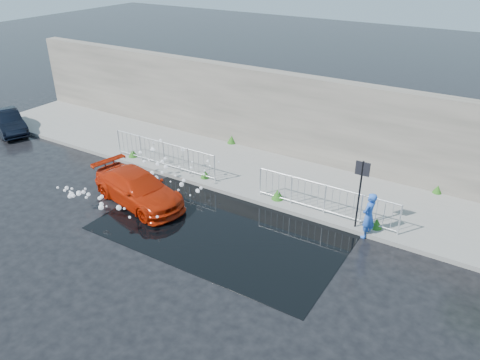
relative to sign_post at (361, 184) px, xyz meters
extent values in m
plane|color=black|center=(-4.20, -3.10, -1.72)|extent=(90.00, 90.00, 0.00)
cube|color=gray|center=(-4.20, 1.90, -1.65)|extent=(30.00, 4.00, 0.15)
cube|color=gray|center=(-4.20, -0.10, -1.64)|extent=(30.00, 0.25, 0.16)
cube|color=#59534B|center=(-4.20, 4.10, 0.18)|extent=(30.00, 0.60, 3.50)
cube|color=black|center=(-3.70, -2.10, -1.72)|extent=(8.00, 5.00, 0.01)
cylinder|color=black|center=(0.00, 0.00, -0.47)|extent=(0.06, 0.06, 2.50)
cube|color=black|center=(0.00, 0.00, 0.53)|extent=(0.45, 0.04, 0.45)
cylinder|color=silver|center=(-10.70, 0.25, -1.02)|extent=(0.05, 0.05, 1.10)
cylinder|color=silver|center=(-5.70, 0.25, -1.02)|extent=(0.05, 0.05, 1.10)
cylinder|color=silver|center=(-8.20, 0.25, -0.50)|extent=(5.00, 0.04, 0.04)
cylinder|color=silver|center=(-8.20, 0.25, -1.45)|extent=(5.00, 0.04, 0.04)
cylinder|color=silver|center=(-3.70, 0.25, -1.02)|extent=(0.05, 0.05, 1.10)
cylinder|color=silver|center=(1.30, 0.25, -1.02)|extent=(0.05, 0.05, 1.10)
cylinder|color=silver|center=(-1.20, 0.25, -0.50)|extent=(5.00, 0.04, 0.04)
cylinder|color=silver|center=(-1.20, 0.25, -1.45)|extent=(5.00, 0.04, 0.04)
cone|color=#174512|center=(-10.00, 0.30, -1.42)|extent=(0.40, 0.40, 0.32)
cone|color=#174512|center=(-6.20, 0.30, -1.41)|extent=(0.36, 0.36, 0.32)
cone|color=#174512|center=(-3.00, 0.30, -1.38)|extent=(0.44, 0.44, 0.38)
cone|color=#174512|center=(0.60, 0.30, -1.40)|extent=(0.38, 0.38, 0.34)
cone|color=#174512|center=(-7.20, 3.80, -1.39)|extent=(0.42, 0.42, 0.36)
cone|color=#174512|center=(1.80, 3.80, -1.42)|extent=(0.34, 0.34, 0.30)
sphere|color=white|center=(-7.41, -0.58, -1.06)|extent=(0.16, 0.16, 0.16)
sphere|color=white|center=(-8.09, -1.60, -1.48)|extent=(0.15, 0.15, 0.15)
sphere|color=white|center=(-7.89, -0.51, -1.08)|extent=(0.15, 0.15, 0.15)
sphere|color=white|center=(-8.62, 0.11, -0.86)|extent=(0.16, 0.16, 0.16)
sphere|color=white|center=(-8.73, -1.31, -1.46)|extent=(0.06, 0.06, 0.06)
sphere|color=white|center=(-7.72, -0.41, -0.97)|extent=(0.15, 0.15, 0.15)
sphere|color=white|center=(-5.82, 0.12, -0.89)|extent=(0.06, 0.06, 0.06)
sphere|color=white|center=(-6.28, -1.06, -1.29)|extent=(0.17, 0.17, 0.17)
sphere|color=white|center=(-6.98, -0.30, -1.05)|extent=(0.08, 0.08, 0.08)
sphere|color=white|center=(-7.36, 0.46, -0.71)|extent=(0.17, 0.17, 0.17)
sphere|color=white|center=(-8.51, -0.59, -1.09)|extent=(0.14, 0.14, 0.14)
sphere|color=white|center=(-6.21, -1.01, -1.12)|extent=(0.14, 0.14, 0.14)
sphere|color=white|center=(-8.91, 0.47, -0.76)|extent=(0.09, 0.09, 0.09)
sphere|color=white|center=(-9.00, -0.26, -0.94)|extent=(0.14, 0.14, 0.14)
sphere|color=white|center=(-5.55, -1.06, -1.34)|extent=(0.16, 0.16, 0.16)
sphere|color=white|center=(-5.51, -1.09, -1.34)|extent=(0.12, 0.12, 0.12)
sphere|color=white|center=(-7.80, -0.95, -1.26)|extent=(0.17, 0.17, 0.17)
sphere|color=white|center=(-8.40, -0.44, -1.08)|extent=(0.07, 0.07, 0.07)
sphere|color=white|center=(-5.46, -0.97, -1.24)|extent=(0.12, 0.12, 0.12)
sphere|color=white|center=(-7.60, -0.98, -1.41)|extent=(0.18, 0.18, 0.18)
sphere|color=white|center=(-6.07, 0.35, -0.85)|extent=(0.12, 0.12, 0.12)
sphere|color=white|center=(-6.66, 0.11, -0.93)|extent=(0.07, 0.07, 0.07)
sphere|color=white|center=(-5.61, 0.39, -0.79)|extent=(0.08, 0.08, 0.08)
sphere|color=white|center=(-8.80, 0.16, -0.93)|extent=(0.09, 0.09, 0.09)
sphere|color=white|center=(-6.30, -1.24, -1.45)|extent=(0.09, 0.09, 0.09)
sphere|color=white|center=(-5.87, -0.16, -0.99)|extent=(0.08, 0.08, 0.08)
sphere|color=white|center=(-5.83, -0.28, -1.08)|extent=(0.10, 0.10, 0.10)
sphere|color=white|center=(-7.43, -0.79, -1.22)|extent=(0.12, 0.12, 0.12)
sphere|color=white|center=(-8.96, -1.00, -1.29)|extent=(0.15, 0.15, 0.15)
sphere|color=white|center=(-8.77, 0.21, -0.85)|extent=(0.09, 0.09, 0.09)
sphere|color=white|center=(-6.87, -1.00, -1.36)|extent=(0.06, 0.06, 0.06)
sphere|color=white|center=(-5.78, -1.22, -1.52)|extent=(0.07, 0.07, 0.07)
sphere|color=white|center=(-7.70, -0.25, -0.90)|extent=(0.12, 0.12, 0.12)
sphere|color=white|center=(-8.70, 0.67, -0.67)|extent=(0.12, 0.12, 0.12)
sphere|color=white|center=(-6.41, -0.28, -0.95)|extent=(0.09, 0.09, 0.09)
sphere|color=white|center=(-6.87, -0.69, -1.25)|extent=(0.08, 0.08, 0.08)
sphere|color=white|center=(-8.24, -4.31, -0.79)|extent=(0.13, 0.13, 0.13)
sphere|color=white|center=(-8.18, -4.48, -0.72)|extent=(0.14, 0.14, 0.14)
sphere|color=white|center=(-8.87, -4.04, -0.80)|extent=(0.13, 0.13, 0.13)
sphere|color=white|center=(-8.84, -3.42, -1.24)|extent=(0.15, 0.15, 0.15)
sphere|color=white|center=(-8.69, -4.04, -0.99)|extent=(0.17, 0.17, 0.17)
sphere|color=white|center=(-8.34, -4.00, -0.87)|extent=(0.18, 0.18, 0.18)
sphere|color=white|center=(-6.68, -4.52, -0.64)|extent=(0.17, 0.17, 0.17)
sphere|color=white|center=(-5.82, -4.21, -0.89)|extent=(0.08, 0.08, 0.08)
sphere|color=white|center=(-8.14, -3.88, -1.04)|extent=(0.10, 0.10, 0.10)
sphere|color=white|center=(-8.76, -3.39, -1.11)|extent=(0.09, 0.09, 0.09)
sphere|color=white|center=(-7.63, -4.17, -0.63)|extent=(0.13, 0.13, 0.13)
sphere|color=white|center=(-7.70, -3.69, -1.03)|extent=(0.13, 0.13, 0.13)
sphere|color=white|center=(-8.93, -4.34, -0.67)|extent=(0.09, 0.09, 0.09)
sphere|color=white|center=(-7.53, -3.80, -1.15)|extent=(0.14, 0.14, 0.14)
sphere|color=white|center=(-6.13, -4.31, -0.59)|extent=(0.17, 0.17, 0.17)
sphere|color=white|center=(-7.28, -3.81, -1.15)|extent=(0.06, 0.06, 0.06)
sphere|color=white|center=(-5.51, -3.31, -1.25)|extent=(0.09, 0.09, 0.09)
sphere|color=white|center=(-8.61, -4.13, -0.83)|extent=(0.08, 0.08, 0.08)
sphere|color=white|center=(-8.77, -3.92, -0.86)|extent=(0.09, 0.09, 0.09)
sphere|color=white|center=(-8.03, -4.24, -0.69)|extent=(0.14, 0.14, 0.14)
sphere|color=white|center=(-6.18, -4.05, -0.78)|extent=(0.08, 0.08, 0.08)
sphere|color=white|center=(-7.66, -3.63, -0.98)|extent=(0.14, 0.14, 0.14)
sphere|color=white|center=(-8.97, -4.07, -0.92)|extent=(0.10, 0.10, 0.10)
imported|color=#B42107|center=(-7.24, -2.32, -1.15)|extent=(4.22, 2.42, 1.15)
imported|color=black|center=(-17.46, -0.50, -1.18)|extent=(3.48, 2.25, 1.08)
imported|color=blue|center=(0.42, -0.14, -0.94)|extent=(0.49, 0.64, 1.56)
camera|label=1|loc=(3.55, -12.87, 6.77)|focal=35.00mm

